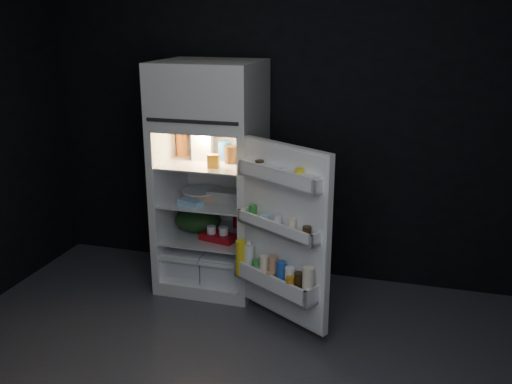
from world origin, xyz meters
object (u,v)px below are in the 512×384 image
(refrigerator, at_px, (212,169))
(egg_carton, at_px, (226,196))
(fridge_door, at_px, (281,238))
(milk_jug, at_px, (202,144))
(yogurt_tray, at_px, (219,237))

(refrigerator, distance_m, egg_carton, 0.24)
(fridge_door, xyz_separation_m, milk_jug, (-0.78, 0.58, 0.47))
(milk_jug, height_order, egg_carton, milk_jug)
(fridge_door, bearing_deg, refrigerator, 140.69)
(yogurt_tray, bearing_deg, egg_carton, 86.47)
(fridge_door, height_order, milk_jug, fridge_door)
(fridge_door, distance_m, egg_carton, 0.78)
(refrigerator, bearing_deg, egg_carton, -20.81)
(yogurt_tray, bearing_deg, fridge_door, -22.32)
(egg_carton, relative_size, yogurt_tray, 1.02)
(egg_carton, height_order, yogurt_tray, egg_carton)
(egg_carton, bearing_deg, yogurt_tray, -104.31)
(refrigerator, relative_size, egg_carton, 6.31)
(refrigerator, bearing_deg, fridge_door, -39.31)
(refrigerator, bearing_deg, milk_jug, 172.97)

